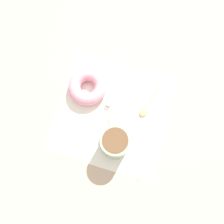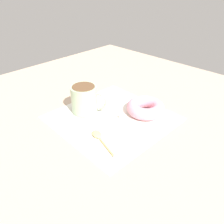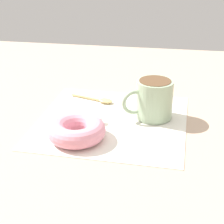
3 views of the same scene
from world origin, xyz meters
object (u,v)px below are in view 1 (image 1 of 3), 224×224
(sugar_cube, at_px, (109,103))
(donut, at_px, (88,87))
(spoon, at_px, (146,108))
(coffee_cup, at_px, (115,142))

(sugar_cube, bearing_deg, donut, -21.84)
(spoon, bearing_deg, sugar_cube, 9.10)
(coffee_cup, height_order, spoon, coffee_cup)
(spoon, bearing_deg, donut, -3.55)
(coffee_cup, relative_size, sugar_cube, 7.48)
(spoon, relative_size, sugar_cube, 7.70)
(coffee_cup, height_order, sugar_cube, coffee_cup)
(coffee_cup, xyz_separation_m, sugar_cube, (0.05, -0.12, -0.04))
(donut, height_order, spoon, donut)
(sugar_cube, bearing_deg, spoon, -170.90)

